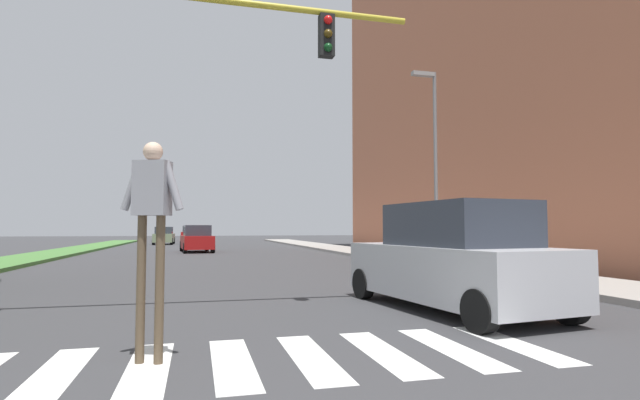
# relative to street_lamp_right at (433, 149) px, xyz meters

# --- Properties ---
(ground_plane) EXTENTS (140.00, 140.00, 0.00)m
(ground_plane) POSITION_rel_street_lamp_right_xyz_m (-8.07, 11.70, -4.59)
(ground_plane) COLOR #38383A
(crosswalk) EXTENTS (6.75, 2.20, 0.01)m
(crosswalk) POSITION_rel_street_lamp_right_xyz_m (-8.07, -11.40, -4.59)
(crosswalk) COLOR silver
(crosswalk) RESTS_ON ground_plane
(median_strip) EXTENTS (2.71, 64.00, 0.15)m
(median_strip) POSITION_rel_street_lamp_right_xyz_m (-16.62, 9.70, -4.52)
(median_strip) COLOR #477A38
(median_strip) RESTS_ON ground_plane
(apartment_block_right) EXTENTS (11.99, 32.85, 23.30)m
(apartment_block_right) POSITION_rel_street_lamp_right_xyz_m (9.34, 3.70, 7.05)
(apartment_block_right) COLOR #B76B4C
(apartment_block_right) RESTS_ON ground_plane
(sidewalk_right) EXTENTS (3.00, 64.00, 0.15)m
(sidewalk_right) POSITION_rel_street_lamp_right_xyz_m (0.60, 9.70, -4.52)
(sidewalk_right) COLOR #9E9991
(sidewalk_right) RESTS_ON ground_plane
(street_lamp_right) EXTENTS (1.02, 0.24, 7.50)m
(street_lamp_right) POSITION_rel_street_lamp_right_xyz_m (0.00, 0.00, 0.00)
(street_lamp_right) COLOR slate
(street_lamp_right) RESTS_ON sidewalk_right
(pedestrian_performer) EXTENTS (0.73, 0.36, 2.49)m
(pedestrian_performer) POSITION_rel_street_lamp_right_xyz_m (-9.42, -11.20, -2.93)
(pedestrian_performer) COLOR brown
(pedestrian_performer) RESTS_ON ground_plane
(suv_crossing) EXTENTS (2.49, 4.80, 1.97)m
(suv_crossing) POSITION_rel_street_lamp_right_xyz_m (-4.34, -8.90, -3.66)
(suv_crossing) COLOR #B7B7BC
(suv_crossing) RESTS_ON ground_plane
(sedan_midblock) EXTENTS (2.18, 4.21, 1.69)m
(sedan_midblock) POSITION_rel_street_lamp_right_xyz_m (-8.90, 14.49, -3.81)
(sedan_midblock) COLOR maroon
(sedan_midblock) RESTS_ON ground_plane
(sedan_distant) EXTENTS (1.82, 4.23, 1.63)m
(sedan_distant) POSITION_rel_street_lamp_right_xyz_m (-11.85, 30.23, -3.84)
(sedan_distant) COLOR gray
(sedan_distant) RESTS_ON ground_plane
(sedan_far_horizon) EXTENTS (2.14, 4.40, 1.76)m
(sedan_far_horizon) POSITION_rel_street_lamp_right_xyz_m (-9.60, 42.21, -3.78)
(sedan_far_horizon) COLOR maroon
(sedan_far_horizon) RESTS_ON ground_plane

